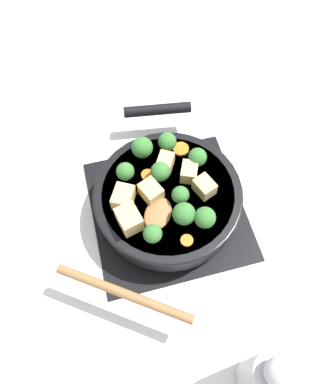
% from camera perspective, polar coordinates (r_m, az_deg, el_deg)
% --- Properties ---
extents(ground_plane, '(2.40, 2.40, 0.00)m').
position_cam_1_polar(ground_plane, '(0.79, 0.00, -2.79)').
color(ground_plane, silver).
extents(front_burner_grate, '(0.31, 0.31, 0.03)m').
position_cam_1_polar(front_burner_grate, '(0.77, 0.00, -2.40)').
color(front_burner_grate, black).
rests_on(front_burner_grate, ground_plane).
extents(skillet_pan, '(0.38, 0.29, 0.05)m').
position_cam_1_polar(skillet_pan, '(0.74, -0.02, -0.72)').
color(skillet_pan, black).
rests_on(skillet_pan, front_burner_grate).
extents(wooden_spoon, '(0.24, 0.23, 0.02)m').
position_cam_1_polar(wooden_spoon, '(0.66, -4.39, -9.92)').
color(wooden_spoon, olive).
rests_on(wooden_spoon, skillet_pan).
extents(tofu_cube_center_large, '(0.05, 0.04, 0.03)m').
position_cam_1_polar(tofu_cube_center_large, '(0.73, -0.38, 4.57)').
color(tofu_cube_center_large, '#DBB770').
rests_on(tofu_cube_center_large, skillet_pan).
extents(tofu_cube_near_handle, '(0.05, 0.05, 0.03)m').
position_cam_1_polar(tofu_cube_near_handle, '(0.69, -6.78, -0.99)').
color(tofu_cube_near_handle, '#DBB770').
rests_on(tofu_cube_near_handle, skillet_pan).
extents(tofu_cube_east_chunk, '(0.05, 0.05, 0.03)m').
position_cam_1_polar(tofu_cube_east_chunk, '(0.70, -2.62, 0.06)').
color(tofu_cube_east_chunk, '#DBB770').
rests_on(tofu_cube_east_chunk, skillet_pan).
extents(tofu_cube_west_chunk, '(0.05, 0.04, 0.03)m').
position_cam_1_polar(tofu_cube_west_chunk, '(0.70, 5.57, 0.78)').
color(tofu_cube_west_chunk, '#DBB770').
rests_on(tofu_cube_west_chunk, skillet_pan).
extents(tofu_cube_back_piece, '(0.05, 0.05, 0.04)m').
position_cam_1_polar(tofu_cube_back_piece, '(0.67, -5.92, -4.14)').
color(tofu_cube_back_piece, '#DBB770').
rests_on(tofu_cube_back_piece, skillet_pan).
extents(tofu_cube_front_piece, '(0.05, 0.04, 0.03)m').
position_cam_1_polar(tofu_cube_front_piece, '(0.72, 3.26, 3.06)').
color(tofu_cube_front_piece, '#DBB770').
rests_on(tofu_cube_front_piece, skillet_pan).
extents(broccoli_floret_near_spoon, '(0.04, 0.04, 0.05)m').
position_cam_1_polar(broccoli_floret_near_spoon, '(0.66, 5.64, -3.92)').
color(broccoli_floret_near_spoon, '#709956').
rests_on(broccoli_floret_near_spoon, skillet_pan).
extents(broccoli_floret_center_top, '(0.04, 0.04, 0.04)m').
position_cam_1_polar(broccoli_floret_center_top, '(0.73, 4.51, 5.29)').
color(broccoli_floret_center_top, '#709956').
rests_on(broccoli_floret_center_top, skillet_pan).
extents(broccoli_floret_east_rim, '(0.03, 0.03, 0.04)m').
position_cam_1_polar(broccoli_floret_east_rim, '(0.68, 1.90, -0.46)').
color(broccoli_floret_east_rim, '#709956').
rests_on(broccoli_floret_east_rim, skillet_pan).
extents(broccoli_floret_west_rim, '(0.03, 0.03, 0.04)m').
position_cam_1_polar(broccoli_floret_west_rim, '(0.71, -6.52, 3.11)').
color(broccoli_floret_west_rim, '#709956').
rests_on(broccoli_floret_west_rim, skillet_pan).
extents(broccoli_floret_north_edge, '(0.04, 0.04, 0.05)m').
position_cam_1_polar(broccoli_floret_north_edge, '(0.74, -3.96, 6.77)').
color(broccoli_floret_north_edge, '#709956').
rests_on(broccoli_floret_north_edge, skillet_pan).
extents(broccoli_floret_south_cluster, '(0.03, 0.03, 0.04)m').
position_cam_1_polar(broccoli_floret_south_cluster, '(0.65, -2.35, -6.39)').
color(broccoli_floret_south_cluster, '#709956').
rests_on(broccoli_floret_south_cluster, skillet_pan).
extents(broccoli_floret_mid_floret, '(0.04, 0.04, 0.04)m').
position_cam_1_polar(broccoli_floret_mid_floret, '(0.71, -1.17, 3.10)').
color(broccoli_floret_mid_floret, '#709956').
rests_on(broccoli_floret_mid_floret, skillet_pan).
extents(broccoli_floret_small_inner, '(0.04, 0.04, 0.05)m').
position_cam_1_polar(broccoli_floret_small_inner, '(0.66, 2.44, -3.35)').
color(broccoli_floret_small_inner, '#709956').
rests_on(broccoli_floret_small_inner, skillet_pan).
extents(broccoli_floret_tall_stem, '(0.04, 0.04, 0.04)m').
position_cam_1_polar(broccoli_floret_tall_stem, '(0.75, -0.11, 7.67)').
color(broccoli_floret_tall_stem, '#709956').
rests_on(broccoli_floret_tall_stem, skillet_pan).
extents(carrot_slice_orange_thin, '(0.02, 0.02, 0.01)m').
position_cam_1_polar(carrot_slice_orange_thin, '(0.73, -3.14, 2.61)').
color(carrot_slice_orange_thin, orange).
rests_on(carrot_slice_orange_thin, skillet_pan).
extents(carrot_slice_near_center, '(0.03, 0.03, 0.01)m').
position_cam_1_polar(carrot_slice_near_center, '(0.76, 1.98, 6.58)').
color(carrot_slice_near_center, orange).
rests_on(carrot_slice_near_center, skillet_pan).
extents(carrot_slice_edge_slice, '(0.02, 0.02, 0.01)m').
position_cam_1_polar(carrot_slice_edge_slice, '(0.67, 2.89, -7.39)').
color(carrot_slice_edge_slice, orange).
rests_on(carrot_slice_edge_slice, skillet_pan).
extents(pepper_mill, '(0.06, 0.06, 0.19)m').
position_cam_1_polar(pepper_mill, '(0.64, 14.37, -25.48)').
color(pepper_mill, '#B2B2B7').
rests_on(pepper_mill, ground_plane).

